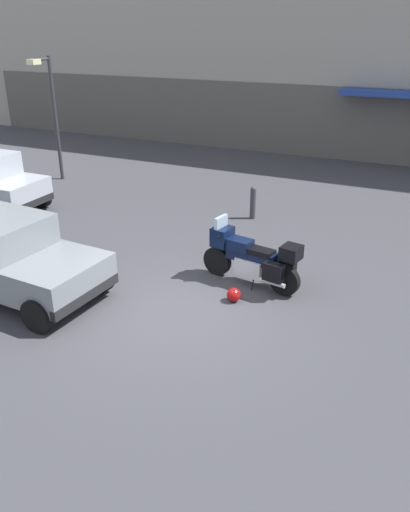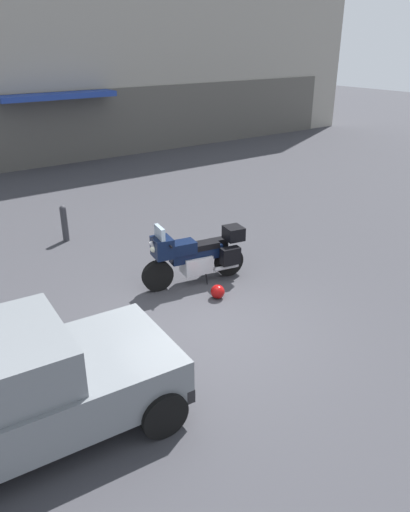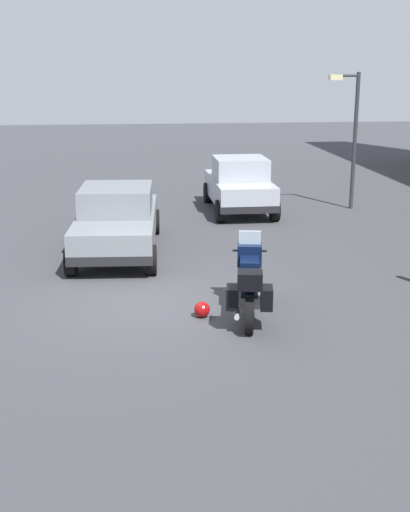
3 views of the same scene
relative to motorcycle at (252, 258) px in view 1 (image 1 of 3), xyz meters
name	(u,v)px [view 1 (image 1 of 3)]	position (x,y,z in m)	size (l,w,h in m)	color
ground_plane	(174,311)	(-0.95, -1.65, -0.62)	(80.00, 80.00, 0.00)	#38383D
motorcycle	(252,258)	(0.00, 0.00, 0.00)	(2.25, 0.94, 1.36)	black
helmet	(234,295)	(-0.06, -0.82, -0.48)	(0.28, 0.28, 0.28)	#990C0C
streetlamp_curbside	(51,106)	(-8.84, 4.62, 1.91)	(0.28, 0.94, 4.07)	#2D2D33
bollard_curbside	(253,202)	(-1.36, 3.81, -0.13)	(0.16, 0.16, 0.93)	#333338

